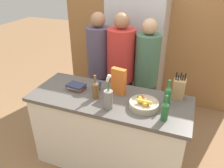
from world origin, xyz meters
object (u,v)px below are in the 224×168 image
bottle_oil (165,110)px  person_at_sink (99,65)px  flower_vase (108,98)px  bottle_vinegar (95,89)px  cereal_box (119,81)px  person_in_blue (121,70)px  coffee_mug (96,86)px  book_stack (77,87)px  person_in_red_tee (146,74)px  refrigerator (137,54)px  knife_block (179,89)px  bottle_wine (168,95)px  fruit_bowl (144,104)px

bottle_oil → person_at_sink: person_at_sink is taller
flower_vase → bottle_vinegar: bearing=146.4°
cereal_box → person_in_blue: bearing=106.6°
coffee_mug → person_at_sink: (-0.24, 0.63, -0.04)m
bottle_oil → book_stack: bearing=168.4°
book_stack → person_in_red_tee: (0.64, 0.68, -0.03)m
book_stack → cereal_box: bearing=9.8°
cereal_box → bottle_oil: cereal_box is taller
refrigerator → person_at_sink: refrigerator is taller
knife_block → bottle_wine: bearing=-117.8°
coffee_mug → bottle_oil: 0.84m
refrigerator → person_in_blue: refrigerator is taller
knife_block → flower_vase: flower_vase is taller
book_stack → flower_vase: bearing=-24.8°
fruit_bowl → person_at_sink: bearing=136.7°
person_in_red_tee → refrigerator: bearing=139.1°
knife_block → cereal_box: bearing=-167.4°
person_at_sink → knife_block: bearing=-44.0°
refrigerator → bottle_wine: 1.44m
cereal_box → refrigerator: bearing=96.4°
person_at_sink → flower_vase: bearing=-82.2°
refrigerator → knife_block: bearing=-55.7°
knife_block → coffee_mug: knife_block is taller
book_stack → person_at_sink: size_ratio=0.13×
knife_block → bottle_oil: 0.43m
fruit_bowl → person_at_sink: size_ratio=0.18×
cereal_box → coffee_mug: cereal_box is taller
fruit_bowl → knife_block: (0.29, 0.30, 0.07)m
flower_vase → bottle_oil: size_ratio=1.45×
fruit_bowl → person_in_blue: bearing=123.7°
fruit_bowl → bottle_oil: size_ratio=1.17×
fruit_bowl → person_in_blue: (-0.49, 0.74, -0.02)m
coffee_mug → bottle_oil: bottle_oil is taller
book_stack → person_in_red_tee: bearing=46.9°
person_in_blue → flower_vase: bearing=-78.1°
cereal_box → fruit_bowl: bearing=-27.4°
knife_block → cereal_box: size_ratio=1.00×
coffee_mug → knife_block: bearing=10.4°
flower_vase → book_stack: bearing=155.2°
book_stack → person_in_red_tee: 0.94m
bottle_vinegar → person_in_red_tee: size_ratio=0.16×
fruit_bowl → coffee_mug: bearing=166.0°
bottle_oil → bottle_wine: (-0.02, 0.26, 0.01)m
refrigerator → person_at_sink: bearing=-119.6°
cereal_box → book_stack: cereal_box is taller
bottle_wine → bottle_oil: bearing=-86.4°
coffee_mug → fruit_bowl: bearing=-14.0°
knife_block → person_in_red_tee: 0.65m
bottle_vinegar → bottle_wine: bottle_wine is taller
book_stack → bottle_vinegar: bottle_vinegar is taller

